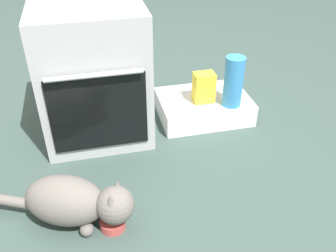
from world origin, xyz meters
TOP-DOWN VIEW (x-y plane):
  - ground at (0.00, 0.00)m, footprint 8.00×8.00m
  - oven at (-0.02, 0.40)m, footprint 0.56×0.63m
  - pantry_cabinet at (0.62, 0.38)m, footprint 0.54×0.38m
  - food_bowl at (-0.03, -0.39)m, footprint 0.11×0.11m
  - cat at (-0.17, -0.32)m, footprint 0.70×0.37m
  - water_bottle at (0.75, 0.26)m, footprint 0.11×0.11m
  - snack_bag at (0.60, 0.34)m, footprint 0.12×0.09m

SIDE VIEW (x-z plane):
  - ground at x=0.00m, z-range 0.00..0.00m
  - food_bowl at x=-0.03m, z-range -0.01..0.06m
  - pantry_cabinet at x=0.62m, z-range 0.00..0.13m
  - cat at x=-0.17m, z-range 0.01..0.24m
  - snack_bag at x=0.60m, z-range 0.13..0.31m
  - water_bottle at x=0.75m, z-range 0.13..0.43m
  - oven at x=-0.02m, z-range 0.00..0.74m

